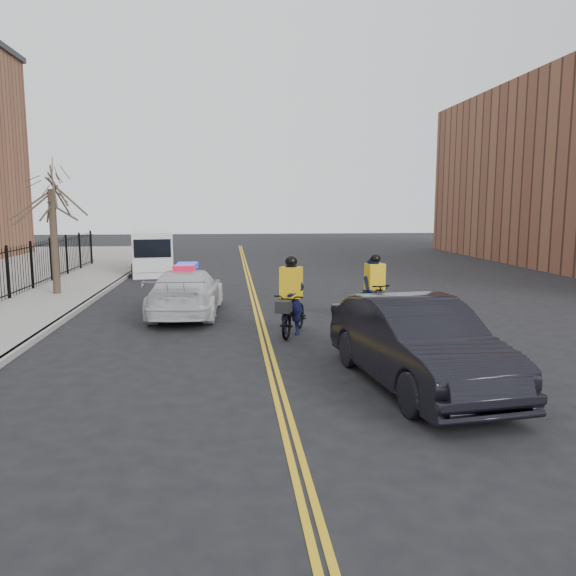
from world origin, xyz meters
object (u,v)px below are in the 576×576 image
(dark_sedan, at_px, (416,343))
(cargo_van, at_px, (152,253))
(cyclist_near, at_px, (291,307))
(cyclist_far, at_px, (375,295))
(police_cruiser, at_px, (187,292))

(dark_sedan, height_order, cargo_van, cargo_van)
(dark_sedan, bearing_deg, cargo_van, 103.55)
(cyclist_near, relative_size, cyclist_far, 1.10)
(dark_sedan, xyz_separation_m, cyclist_near, (-1.94, 4.75, -0.11))
(dark_sedan, xyz_separation_m, cargo_van, (-7.67, 19.62, 0.22))
(police_cruiser, relative_size, cargo_van, 0.96)
(police_cruiser, height_order, dark_sedan, dark_sedan)
(dark_sedan, relative_size, cyclist_far, 2.47)
(cyclist_near, bearing_deg, police_cruiser, 155.64)
(police_cruiser, bearing_deg, cyclist_far, 168.04)
(cargo_van, height_order, cyclist_near, cargo_van)
(cargo_van, bearing_deg, cyclist_far, -66.16)
(cargo_van, height_order, cyclist_far, cargo_van)
(police_cruiser, xyz_separation_m, dark_sedan, (5.00, -7.83, 0.11))
(police_cruiser, bearing_deg, cyclist_near, 137.86)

